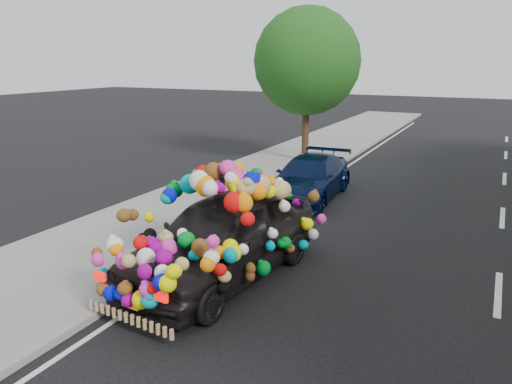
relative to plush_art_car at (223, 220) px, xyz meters
The scene contains 7 objects.
ground 2.34m from the plush_art_car, 51.84° to the left, with size 100.00×100.00×0.00m, color black.
sidewalk 3.62m from the plush_art_car, 152.47° to the left, with size 4.00×60.00×0.12m, color gray.
kerb 2.23m from the plush_art_car, 124.69° to the left, with size 0.15×60.00×0.13m, color gray.
lane_markings 5.24m from the plush_art_car, 18.15° to the left, with size 6.00×50.00×0.01m, color silver, non-canonical shape.
tree_near_sidewalk 11.73m from the plush_art_car, 102.95° to the left, with size 4.20×4.20×6.13m.
plush_art_car is the anchor object (origin of this frame).
navy_sedan 6.14m from the plush_art_car, 94.78° to the left, with size 1.78×4.38×1.27m, color #051133.
Camera 1 is at (3.32, -9.38, 4.14)m, focal length 35.00 mm.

